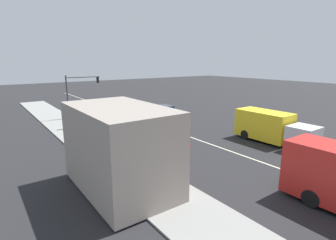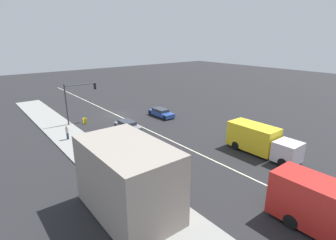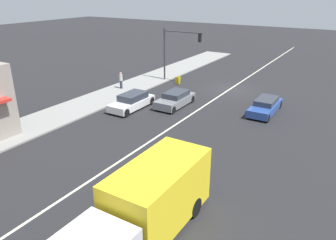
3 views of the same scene
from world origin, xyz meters
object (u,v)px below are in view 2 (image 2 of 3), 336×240
(warning_aframe_sign, at_px, (85,121))
(coupe_blue, at_px, (161,113))
(traffic_signal_main, at_px, (76,96))
(delivery_truck, at_px, (260,140))
(suv_grey, at_px, (128,126))
(van_white, at_px, (118,136))
(pedestrian, at_px, (67,132))

(warning_aframe_sign, relative_size, coupe_blue, 0.18)
(traffic_signal_main, height_order, delivery_truck, traffic_signal_main)
(traffic_signal_main, height_order, warning_aframe_sign, traffic_signal_main)
(suv_grey, bearing_deg, van_white, 41.67)
(warning_aframe_sign, distance_m, delivery_truck, 23.29)
(traffic_signal_main, xyz_separation_m, coupe_blue, (-11.12, 4.42, -3.31))
(delivery_truck, distance_m, coupe_blue, 17.02)
(pedestrian, relative_size, van_white, 0.37)
(pedestrian, relative_size, warning_aframe_sign, 1.99)
(coupe_blue, xyz_separation_m, van_white, (10.00, 4.90, 0.05))
(traffic_signal_main, bearing_deg, van_white, 96.88)
(pedestrian, height_order, warning_aframe_sign, pedestrian)
(coupe_blue, bearing_deg, pedestrian, 3.66)
(suv_grey, height_order, coupe_blue, suv_grey)
(traffic_signal_main, bearing_deg, suv_grey, 119.89)
(pedestrian, relative_size, suv_grey, 0.40)
(coupe_blue, bearing_deg, van_white, 26.09)
(warning_aframe_sign, bearing_deg, delivery_truck, 116.80)
(van_white, bearing_deg, delivery_truck, 129.58)
(pedestrian, relative_size, delivery_truck, 0.22)
(pedestrian, xyz_separation_m, delivery_truck, (-14.41, 16.07, 0.47))
(suv_grey, xyz_separation_m, van_white, (2.80, 2.49, 0.02))
(delivery_truck, bearing_deg, van_white, -50.42)
(delivery_truck, bearing_deg, coupe_blue, -90.00)
(traffic_signal_main, distance_m, delivery_truck, 24.26)
(warning_aframe_sign, bearing_deg, pedestrian, 50.08)
(suv_grey, distance_m, van_white, 3.75)
(traffic_signal_main, distance_m, coupe_blue, 12.42)
(traffic_signal_main, bearing_deg, pedestrian, 58.40)
(pedestrian, bearing_deg, warning_aframe_sign, -129.92)
(van_white, bearing_deg, warning_aframe_sign, -86.78)
(traffic_signal_main, xyz_separation_m, delivery_truck, (-11.12, 21.42, -2.43))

